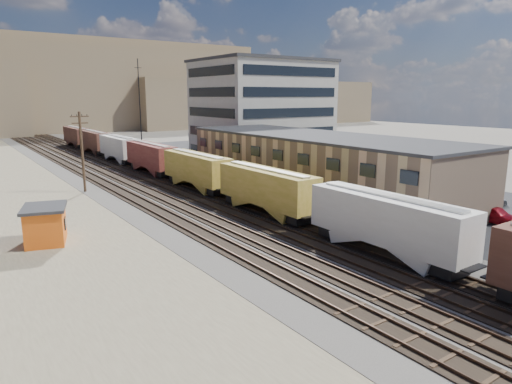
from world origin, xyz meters
TOP-DOWN VIEW (x-y plane):
  - ground at (0.00, 0.00)m, footprint 300.00×300.00m
  - ballast_bed at (0.00, 50.00)m, footprint 18.00×200.00m
  - asphalt_lot at (22.00, 35.00)m, footprint 26.00×120.00m
  - rail_tracks at (-0.55, 50.00)m, footprint 11.40×200.00m
  - freight_train at (3.80, 42.89)m, footprint 3.00×119.74m
  - warehouse at (14.98, 25.00)m, footprint 12.40×40.40m
  - office_tower at (27.95, 54.95)m, footprint 22.60×18.60m
  - utility_pole_north at (-8.50, 42.00)m, footprint 2.20×0.32m
  - radio_mast at (6.00, 60.00)m, footprint 1.20×0.16m
  - hills_north at (0.17, 167.92)m, footprint 265.00×80.00m
  - maintenance_shed at (-16.54, 22.83)m, footprint 4.31×4.97m
  - parked_car_red at (19.55, 5.02)m, footprint 2.10×4.90m
  - parked_car_silver at (25.59, 8.97)m, footprint 4.99×2.97m
  - parked_car_blue at (25.11, 44.96)m, footprint 4.43×6.21m
  - parked_car_far at (27.28, 46.14)m, footprint 3.28×4.67m

SIDE VIEW (x-z plane):
  - ground at x=0.00m, z-range 0.00..0.00m
  - asphalt_lot at x=22.00m, z-range 0.00..0.04m
  - ballast_bed at x=0.00m, z-range 0.00..0.06m
  - rail_tracks at x=-0.55m, z-range -0.01..0.23m
  - parked_car_silver at x=25.59m, z-range 0.00..1.36m
  - parked_car_far at x=27.28m, z-range 0.00..1.48m
  - parked_car_blue at x=25.11m, z-range 0.00..1.57m
  - parked_car_red at x=19.55m, z-range 0.00..1.65m
  - maintenance_shed at x=-16.54m, z-range 0.04..3.14m
  - freight_train at x=3.80m, z-range 0.56..5.02m
  - warehouse at x=14.98m, z-range 0.03..7.28m
  - utility_pole_north at x=-8.50m, z-range 0.30..10.30m
  - radio_mast at x=6.00m, z-range 0.12..18.12m
  - office_tower at x=27.95m, z-range 0.04..18.49m
  - hills_north at x=0.17m, z-range -1.90..30.10m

